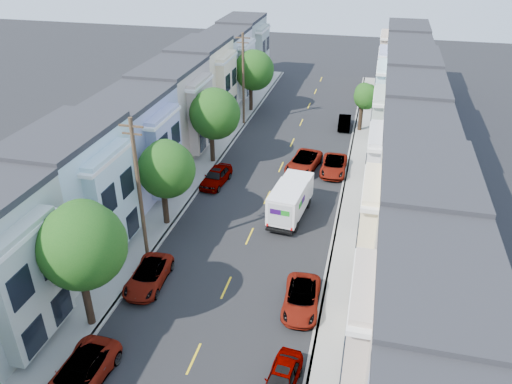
{
  "coord_description": "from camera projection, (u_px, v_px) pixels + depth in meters",
  "views": [
    {
      "loc": [
        7.72,
        -23.65,
        20.61
      ],
      "look_at": [
        -0.2,
        8.83,
        2.2
      ],
      "focal_mm": 35.0,
      "sensor_mm": 36.0,
      "label": 1
    }
  ],
  "objects": [
    {
      "name": "tree_far_r",
      "position": [
        366.0,
        97.0,
        53.08
      ],
      "size": [
        2.75,
        2.75,
        5.3
      ],
      "color": "black",
      "rests_on": "ground"
    },
    {
      "name": "parked_right_c",
      "position": [
        334.0,
        166.0,
        45.7
      ],
      "size": [
        2.28,
        4.87,
        1.35
      ],
      "primitive_type": "imported",
      "rotation": [
        0.0,
        0.0,
        0.01
      ],
      "color": "black",
      "rests_on": "ground"
    },
    {
      "name": "tree_b",
      "position": [
        81.0,
        246.0,
        26.11
      ],
      "size": [
        4.7,
        4.7,
        7.91
      ],
      "color": "black",
      "rests_on": "ground"
    },
    {
      "name": "parked_left_d",
      "position": [
        216.0,
        176.0,
        43.69
      ],
      "size": [
        2.15,
        4.68,
        1.47
      ],
      "primitive_type": "imported",
      "rotation": [
        0.0,
        0.0,
        -0.09
      ],
      "color": "maroon",
      "rests_on": "ground"
    },
    {
      "name": "parked_right_b",
      "position": [
        301.0,
        299.0,
        29.8
      ],
      "size": [
        2.39,
        4.69,
        1.27
      ],
      "primitive_type": "imported",
      "rotation": [
        0.0,
        0.0,
        0.06
      ],
      "color": "silver",
      "rests_on": "ground"
    },
    {
      "name": "townhouse_row_right",
      "position": [
        404.0,
        196.0,
        42.12
      ],
      "size": [
        5.0,
        70.0,
        8.5
      ],
      "primitive_type": "cube",
      "color": "silver",
      "rests_on": "ground"
    },
    {
      "name": "sidewalk_left",
      "position": [
        197.0,
        172.0,
        45.92
      ],
      "size": [
        2.6,
        70.0,
        0.15
      ],
      "primitive_type": "cube",
      "color": "gray",
      "rests_on": "ground"
    },
    {
      "name": "tree_e",
      "position": [
        253.0,
        70.0,
        58.22
      ],
      "size": [
        4.7,
        4.7,
        7.35
      ],
      "color": "black",
      "rests_on": "ground"
    },
    {
      "name": "sidewalk_right",
      "position": [
        358.0,
        190.0,
        42.87
      ],
      "size": [
        2.6,
        70.0,
        0.15
      ],
      "primitive_type": "cube",
      "color": "gray",
      "rests_on": "ground"
    },
    {
      "name": "utility_pole_far",
      "position": [
        243.0,
        80.0,
        54.32
      ],
      "size": [
        1.6,
        0.26,
        10.0
      ],
      "color": "#42301E",
      "rests_on": "ground"
    },
    {
      "name": "road_slab",
      "position": [
        275.0,
        181.0,
        44.43
      ],
      "size": [
        12.0,
        70.0,
        0.02
      ],
      "primitive_type": "cube",
      "color": "black",
      "rests_on": "ground"
    },
    {
      "name": "tree_d",
      "position": [
        214.0,
        114.0,
        45.57
      ],
      "size": [
        4.7,
        4.7,
        7.25
      ],
      "color": "black",
      "rests_on": "ground"
    },
    {
      "name": "parked_right_d",
      "position": [
        344.0,
        122.0,
        55.49
      ],
      "size": [
        1.51,
        3.86,
        1.27
      ],
      "primitive_type": "imported",
      "rotation": [
        0.0,
        0.0,
        0.05
      ],
      "color": "#0E1F3A",
      "rests_on": "ground"
    },
    {
      "name": "parked_left_c",
      "position": [
        148.0,
        276.0,
        31.68
      ],
      "size": [
        2.38,
        4.69,
        1.27
      ],
      "primitive_type": "imported",
      "rotation": [
        0.0,
        0.0,
        0.06
      ],
      "color": "#949494",
      "rests_on": "ground"
    },
    {
      "name": "tree_c",
      "position": [
        165.0,
        170.0,
        35.99
      ],
      "size": [
        4.2,
        4.2,
        6.78
      ],
      "color": "black",
      "rests_on": "ground"
    },
    {
      "name": "ground",
      "position": [
        226.0,
        288.0,
        31.67
      ],
      "size": [
        160.0,
        160.0,
        0.0
      ],
      "primitive_type": "plane",
      "color": "black",
      "rests_on": "ground"
    },
    {
      "name": "parked_right_a",
      "position": [
        282.0,
        379.0,
        24.63
      ],
      "size": [
        1.88,
        4.03,
        1.27
      ],
      "primitive_type": "imported",
      "rotation": [
        0.0,
        0.0,
        -0.1
      ],
      "color": "#323334",
      "rests_on": "ground"
    },
    {
      "name": "curb_left",
      "position": [
        210.0,
        173.0,
        45.65
      ],
      "size": [
        0.3,
        70.0,
        0.15
      ],
      "primitive_type": "cube",
      "color": "gray",
      "rests_on": "ground"
    },
    {
      "name": "utility_pole_near",
      "position": [
        139.0,
        191.0,
        32.19
      ],
      "size": [
        1.6,
        0.26,
        10.0
      ],
      "color": "#42301E",
      "rests_on": "ground"
    },
    {
      "name": "parked_left_b",
      "position": [
        78.0,
        377.0,
        24.66
      ],
      "size": [
        2.54,
        5.17,
        1.41
      ],
      "primitive_type": "imported",
      "rotation": [
        0.0,
        0.0,
        -0.04
      ],
      "color": "black",
      "rests_on": "ground"
    },
    {
      "name": "curb_right",
      "position": [
        343.0,
        188.0,
        43.14
      ],
      "size": [
        0.3,
        70.0,
        0.15
      ],
      "primitive_type": "cube",
      "color": "gray",
      "rests_on": "ground"
    },
    {
      "name": "lead_sedan",
      "position": [
        304.0,
        162.0,
        46.17
      ],
      "size": [
        3.2,
        5.62,
        1.48
      ],
      "primitive_type": "imported",
      "rotation": [
        0.0,
        0.0,
        -0.15
      ],
      "color": "black",
      "rests_on": "ground"
    },
    {
      "name": "centerline",
      "position": [
        275.0,
        181.0,
        44.43
      ],
      "size": [
        0.12,
        70.0,
        0.01
      ],
      "primitive_type": "cube",
      "color": "gold",
      "rests_on": "ground"
    },
    {
      "name": "fedex_truck",
      "position": [
        290.0,
        199.0,
        38.5
      ],
      "size": [
        2.25,
        5.84,
        2.8
      ],
      "rotation": [
        0.0,
        0.0,
        -0.1
      ],
      "color": "white",
      "rests_on": "ground"
    },
    {
      "name": "townhouse_row_left",
      "position": [
        158.0,
        168.0,
        46.75
      ],
      "size": [
        5.0,
        70.0,
        8.5
      ],
      "primitive_type": "cube",
      "color": "silver",
      "rests_on": "ground"
    }
  ]
}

